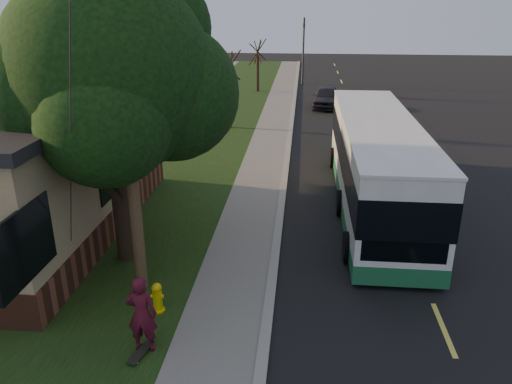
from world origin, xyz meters
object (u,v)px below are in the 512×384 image
(leafy_tree, at_px, (112,76))
(skateboard_main, at_px, (141,352))
(bare_tree_near, at_px, (229,91))
(transit_bus, at_px, (376,161))
(dumpster, at_px, (56,169))
(distant_car, at_px, (326,97))
(utility_pole, at_px, (126,111))
(skateboarder, at_px, (142,314))
(bare_tree_far, at_px, (258,66))
(traffic_signal, at_px, (303,47))
(fire_hydrant, at_px, (157,297))

(leafy_tree, height_order, skateboard_main, leafy_tree)
(bare_tree_near, xyz_separation_m, transit_bus, (6.76, -10.80, -0.48))
(transit_bus, bearing_deg, dumpster, 177.00)
(transit_bus, relative_size, distant_car, 2.78)
(distant_car, bearing_deg, transit_bus, -81.07)
(dumpster, bearing_deg, leafy_tree, -47.91)
(dumpster, bearing_deg, utility_pole, -50.95)
(bare_tree_near, height_order, skateboard_main, bare_tree_near)
(leafy_tree, relative_size, skateboarder, 4.49)
(bare_tree_near, bearing_deg, skateboard_main, -87.15)
(bare_tree_far, relative_size, transit_bus, 0.35)
(bare_tree_near, relative_size, dumpster, 2.14)
(skateboarder, bearing_deg, bare_tree_far, -90.43)
(skateboarder, bearing_deg, transit_bus, -125.23)
(bare_tree_far, height_order, skateboard_main, bare_tree_far)
(traffic_signal, bearing_deg, fire_hydrant, -95.21)
(bare_tree_far, height_order, traffic_signal, traffic_signal)
(utility_pole, distance_m, skateboarder, 4.46)
(fire_hydrant, xyz_separation_m, skateboard_main, (0.07, -1.57, -0.31))
(leafy_tree, relative_size, transit_bus, 0.67)
(dumpster, xyz_separation_m, distant_car, (11.06, 16.74, -0.06))
(skateboard_main, bearing_deg, traffic_signal, 85.14)
(bare_tree_far, bearing_deg, leafy_tree, -92.45)
(skateboarder, bearing_deg, dumpster, -56.75)
(distant_car, bearing_deg, utility_pole, -97.70)
(utility_pole, xyz_separation_m, skateboarder, (0.81, -2.37, -3.69))
(traffic_signal, bearing_deg, bare_tree_near, -104.04)
(skateboard_main, height_order, distant_car, distant_car)
(leafy_tree, distance_m, dumpster, 8.26)
(fire_hydrant, bearing_deg, bare_tree_far, 90.76)
(fire_hydrant, relative_size, transit_bus, 0.06)
(fire_hydrant, bearing_deg, skateboard_main, -87.33)
(transit_bus, bearing_deg, skateboarder, -123.88)
(traffic_signal, relative_size, skateboard_main, 6.59)
(bare_tree_far, relative_size, dumpster, 2.00)
(dumpster, bearing_deg, transit_bus, -3.00)
(leafy_tree, height_order, distant_car, leafy_tree)
(fire_hydrant, distance_m, bare_tree_near, 18.10)
(dumpster, height_order, distant_car, dumpster)
(fire_hydrant, xyz_separation_m, traffic_signal, (3.10, 34.00, 2.73))
(dumpster, bearing_deg, bare_tree_far, 75.21)
(utility_pole, xyz_separation_m, bare_tree_near, (-0.19, 17.01, -2.48))
(skateboard_main, bearing_deg, fire_hydrant, 92.67)
(transit_bus, height_order, distant_car, transit_bus)
(skateboard_main, bearing_deg, utility_pole, 106.91)
(skateboard_main, bearing_deg, bare_tree_near, 92.85)
(fire_hydrant, height_order, skateboarder, skateboarder)
(utility_pole, distance_m, bare_tree_near, 17.19)
(fire_hydrant, relative_size, bare_tree_far, 0.18)
(skateboarder, height_order, dumpster, skateboarder)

